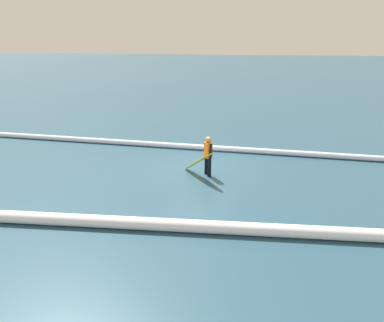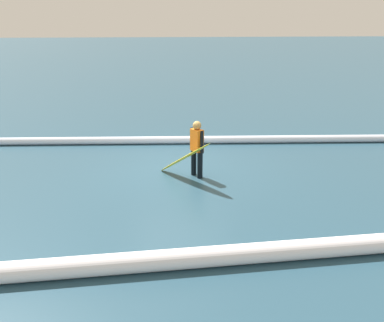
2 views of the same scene
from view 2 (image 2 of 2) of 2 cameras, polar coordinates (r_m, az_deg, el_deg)
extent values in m
plane|color=#274A5D|center=(11.25, -1.93, -1.18)|extent=(162.75, 162.75, 0.00)
cylinder|color=black|center=(10.55, 1.12, -0.58)|extent=(0.14, 0.14, 0.70)
cylinder|color=black|center=(10.76, 0.24, -0.17)|extent=(0.14, 0.14, 0.70)
cube|color=orange|center=(10.46, 0.69, 2.91)|extent=(0.34, 0.39, 0.57)
sphere|color=#B88C49|center=(10.35, 0.70, 4.99)|extent=(0.22, 0.22, 0.22)
cylinder|color=black|center=(10.29, 1.39, 2.64)|extent=(0.09, 0.22, 0.57)
cylinder|color=black|center=(10.62, 0.02, 3.18)|extent=(0.09, 0.11, 0.57)
ellipsoid|color=yellow|center=(10.36, -1.12, 0.43)|extent=(1.37, 1.59, 1.22)
ellipsoid|color=red|center=(10.36, -1.12, 0.45)|extent=(1.01, 1.21, 0.99)
cylinder|color=white|center=(13.56, -4.47, 2.93)|extent=(23.54, 1.62, 0.25)
cylinder|color=white|center=(6.95, -11.47, -13.96)|extent=(24.06, 1.60, 0.35)
camera|label=1|loc=(3.44, 133.59, 4.50)|focal=33.32mm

